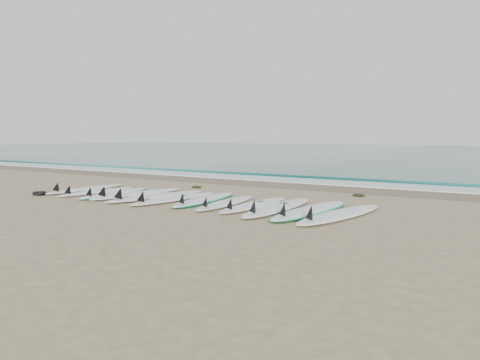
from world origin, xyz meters
The scene contains 20 objects.
ground centered at (0.00, 0.00, 0.00)m, with size 120.00×120.00×0.00m, color #9B8864.
ocean centered at (0.00, 32.50, 0.01)m, with size 120.00×55.00×0.03m, color #1B5F59.
wet_sand_band centered at (0.00, 4.10, 0.01)m, with size 120.00×1.80×0.01m, color brown.
foam_band centered at (0.00, 5.50, 0.02)m, with size 120.00×1.40×0.04m, color silver.
wave_crest centered at (0.00, 7.00, 0.05)m, with size 120.00×1.00×0.10m, color #1B5F59.
surfboard_0 centered at (-3.62, 0.03, 0.06)m, with size 0.63×2.63×0.33m.
surfboard_1 centered at (-2.94, -0.18, 0.05)m, with size 0.55×2.40×0.31m.
surfboard_2 centered at (-2.28, -0.13, 0.05)m, with size 0.91×2.54×0.32m.
surfboard_3 centered at (-1.69, 0.01, 0.06)m, with size 0.87×2.86×0.36m.
surfboard_4 centered at (-0.98, -0.09, 0.06)m, with size 1.06×2.91×0.36m.
surfboard_5 centered at (-0.36, -0.17, 0.06)m, with size 0.75×2.72×0.34m.
surfboard_6 centered at (0.31, 0.13, 0.05)m, with size 1.02×2.72×0.34m.
surfboard_7 centered at (1.02, -0.04, 0.06)m, with size 0.82×2.54×0.32m.
surfboard_8 centered at (1.68, 0.01, 0.06)m, with size 0.57×2.58×0.33m.
surfboard_9 centered at (2.28, -0.06, 0.06)m, with size 0.75×2.93×0.37m.
surfboard_10 centered at (2.97, -0.01, 0.05)m, with size 0.83×2.90×0.36m.
surfboard_11 centered at (3.62, -0.16, 0.06)m, with size 1.00×2.95×0.37m.
seaweed_near centered at (-1.50, 2.19, 0.03)m, with size 0.31×0.24×0.06m, color black.
seaweed_far centered at (2.97, 2.91, 0.03)m, with size 0.33×0.26×0.06m, color black.
leash_coil centered at (-3.84, -1.16, 0.05)m, with size 0.46×0.36×0.11m.
Camera 1 is at (6.64, -8.24, 1.50)m, focal length 35.00 mm.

